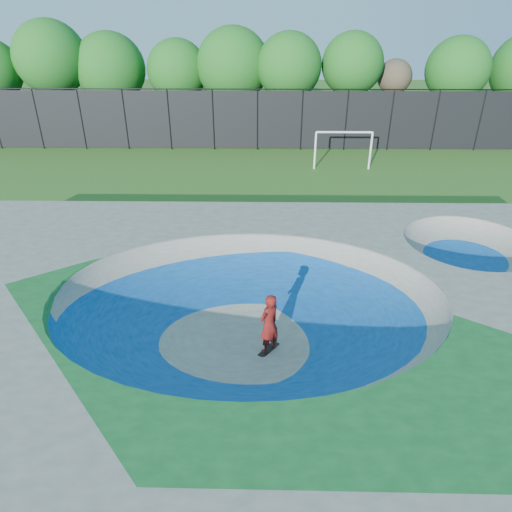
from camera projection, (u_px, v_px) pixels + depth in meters
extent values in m
plane|color=#2E5A19|center=(248.00, 337.00, 13.31)|extent=(120.00, 120.00, 0.00)
cube|color=gray|center=(248.00, 316.00, 12.95)|extent=(22.00, 14.00, 1.50)
imported|color=red|center=(269.00, 324.00, 12.35)|extent=(0.78, 0.78, 1.83)
cube|color=black|center=(269.00, 350.00, 12.76)|extent=(0.64, 0.76, 0.05)
cylinder|color=white|center=(315.00, 151.00, 27.37)|extent=(0.12, 0.12, 2.21)
cylinder|color=white|center=(371.00, 151.00, 27.33)|extent=(0.12, 0.12, 2.21)
cylinder|color=white|center=(344.00, 132.00, 26.83)|extent=(3.32, 0.12, 0.12)
cylinder|color=black|center=(38.00, 120.00, 31.13)|extent=(0.09, 0.09, 4.00)
cylinder|color=black|center=(82.00, 120.00, 31.09)|extent=(0.09, 0.09, 4.00)
cylinder|color=black|center=(126.00, 120.00, 31.04)|extent=(0.09, 0.09, 4.00)
cylinder|color=black|center=(169.00, 120.00, 31.00)|extent=(0.09, 0.09, 4.00)
cylinder|color=black|center=(213.00, 120.00, 30.96)|extent=(0.09, 0.09, 4.00)
cylinder|color=black|center=(258.00, 120.00, 30.92)|extent=(0.09, 0.09, 4.00)
cylinder|color=black|center=(302.00, 120.00, 30.88)|extent=(0.09, 0.09, 4.00)
cylinder|color=black|center=(346.00, 120.00, 30.84)|extent=(0.09, 0.09, 4.00)
cylinder|color=black|center=(391.00, 121.00, 30.80)|extent=(0.09, 0.09, 4.00)
cylinder|color=black|center=(435.00, 121.00, 30.76)|extent=(0.09, 0.09, 4.00)
cylinder|color=black|center=(480.00, 121.00, 30.72)|extent=(0.09, 0.09, 4.00)
cube|color=black|center=(258.00, 120.00, 30.92)|extent=(48.00, 0.03, 3.80)
cylinder|color=black|center=(258.00, 89.00, 29.98)|extent=(48.00, 0.08, 0.08)
cylinder|color=#4D3126|center=(1.00, 115.00, 35.32)|extent=(0.44, 0.44, 2.97)
cylinder|color=#4D3126|center=(61.00, 110.00, 35.72)|extent=(0.44, 0.44, 3.50)
sphere|color=#185C19|center=(51.00, 58.00, 33.96)|extent=(5.37, 5.37, 5.37)
cylinder|color=#4D3126|center=(116.00, 113.00, 36.70)|extent=(0.44, 0.44, 2.65)
sphere|color=#185C19|center=(110.00, 69.00, 35.13)|extent=(5.36, 5.36, 5.36)
cylinder|color=#4D3126|center=(181.00, 113.00, 36.28)|extent=(0.44, 0.44, 2.87)
sphere|color=#185C19|center=(177.00, 70.00, 34.81)|extent=(4.58, 4.58, 4.58)
cylinder|color=#4D3126|center=(234.00, 114.00, 35.74)|extent=(0.44, 0.44, 2.95)
sphere|color=#185C19|center=(233.00, 65.00, 34.09)|extent=(5.47, 5.47, 5.47)
cylinder|color=#4D3126|center=(288.00, 115.00, 34.53)|extent=(0.44, 0.44, 3.28)
sphere|color=#185C19|center=(289.00, 66.00, 32.94)|extent=(4.71, 4.71, 4.71)
cylinder|color=#4D3126|center=(348.00, 112.00, 34.85)|extent=(0.44, 0.44, 3.48)
sphere|color=#185C19|center=(352.00, 64.00, 33.24)|extent=(4.48, 4.48, 4.48)
cylinder|color=#4D3126|center=(390.00, 112.00, 36.03)|extent=(0.44, 0.44, 3.05)
sphere|color=brown|center=(395.00, 77.00, 34.80)|extent=(2.60, 2.60, 2.60)
cylinder|color=#4D3126|center=(449.00, 115.00, 34.84)|extent=(0.44, 0.44, 3.08)
sphere|color=#185C19|center=(458.00, 69.00, 33.31)|extent=(4.60, 4.60, 4.60)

